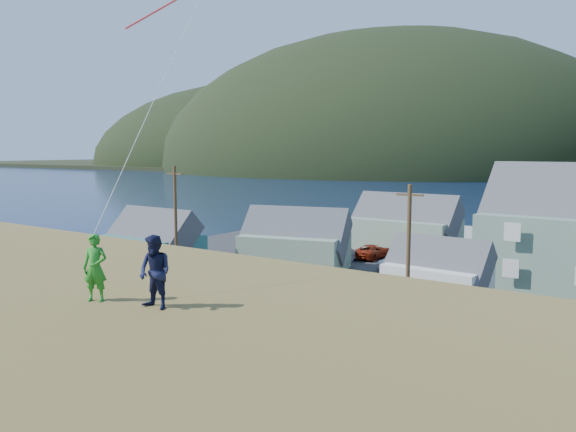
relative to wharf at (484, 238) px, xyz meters
The scene contains 12 objects.
ground 40.45m from the wharf, 81.47° to the right, with size 900.00×900.00×0.00m, color #0A1638.
grass_strip 42.43m from the wharf, 81.87° to the right, with size 110.00×8.00×0.10m, color #4C3D19.
waterfront_lot 23.77m from the wharf, 75.38° to the right, with size 72.00×36.00×0.12m, color #28282B.
wharf is the anchor object (origin of this frame).
shed_teal 39.65m from the wharf, 121.75° to the right, with size 8.88×6.33×6.95m.
shed_palegreen_near 28.10m from the wharf, 110.60° to the right, with size 10.86×8.24×7.03m.
shed_white 30.07m from the wharf, 80.66° to the right, with size 7.52×5.20×5.78m.
shed_palegreen_far 12.58m from the wharf, 116.31° to the right, with size 11.56×6.82×7.69m.
utility_poles 38.91m from the wharf, 84.55° to the right, with size 31.70×0.24×9.78m.
parked_cars 20.13m from the wharf, 104.49° to the right, with size 20.92×11.78×1.49m.
kite_flyer_green 60.52m from the wharf, 83.81° to the right, with size 0.64×0.42×1.76m, color #248424.
kite_flyer_navy 60.35m from the wharf, 82.05° to the right, with size 0.89×0.69×1.83m, color #15193A.
Camera 1 is at (12.62, -28.51, 11.09)m, focal length 35.00 mm.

